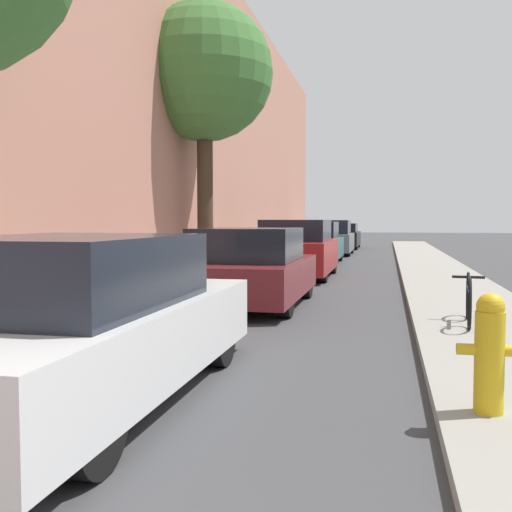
{
  "coord_description": "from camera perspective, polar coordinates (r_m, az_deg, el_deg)",
  "views": [
    {
      "loc": [
        1.53,
        0.94,
        1.52
      ],
      "look_at": [
        -0.63,
        10.99,
        0.91
      ],
      "focal_mm": 42.8,
      "sensor_mm": 36.0,
      "label": 1
    }
  ],
  "objects": [
    {
      "name": "sidewalk_right",
      "position": [
        15.19,
        17.28,
        -2.28
      ],
      "size": [
        2.0,
        52.0,
        0.12
      ],
      "color": "gray",
      "rests_on": "ground"
    },
    {
      "name": "parked_car_black",
      "position": [
        32.77,
        7.96,
        1.83
      ],
      "size": [
        1.87,
        4.66,
        1.34
      ],
      "color": "black",
      "rests_on": "ground"
    },
    {
      "name": "ground_plane",
      "position": [
        15.21,
        6.32,
        -2.36
      ],
      "size": [
        120.0,
        120.0,
        0.0
      ],
      "primitive_type": "plane",
      "color": "#3D3D3F"
    },
    {
      "name": "fire_hydrant",
      "position": [
        4.77,
        20.99,
        -8.33
      ],
      "size": [
        0.46,
        0.21,
        0.88
      ],
      "color": "gold",
      "rests_on": "sidewalk_right"
    },
    {
      "name": "parked_car_white",
      "position": [
        5.31,
        -16.38,
        -6.05
      ],
      "size": [
        1.84,
        4.52,
        1.39
      ],
      "color": "black",
      "rests_on": "ground"
    },
    {
      "name": "parked_car_grey",
      "position": [
        26.77,
        6.96,
        1.62
      ],
      "size": [
        1.87,
        3.92,
        1.51
      ],
      "color": "black",
      "rests_on": "ground"
    },
    {
      "name": "parked_car_teal",
      "position": [
        21.45,
        5.36,
        1.14
      ],
      "size": [
        1.84,
        4.15,
        1.45
      ],
      "color": "black",
      "rests_on": "ground"
    },
    {
      "name": "parked_car_red",
      "position": [
        16.16,
        3.86,
        0.55
      ],
      "size": [
        1.84,
        4.24,
        1.52
      ],
      "color": "black",
      "rests_on": "ground"
    },
    {
      "name": "parked_car_maroon",
      "position": [
        10.78,
        -0.64,
        -1.21
      ],
      "size": [
        1.9,
        3.97,
        1.38
      ],
      "color": "black",
      "rests_on": "ground"
    },
    {
      "name": "sidewalk_left",
      "position": [
        15.76,
        -4.23,
        -1.93
      ],
      "size": [
        2.0,
        52.0,
        0.12
      ],
      "color": "gray",
      "rests_on": "ground"
    },
    {
      "name": "bicycle",
      "position": [
        8.71,
        19.26,
        -3.78
      ],
      "size": [
        0.44,
        1.62,
        0.66
      ],
      "rotation": [
        0.0,
        0.0,
        -0.1
      ],
      "color": "black",
      "rests_on": "sidewalk_right"
    },
    {
      "name": "building_facade_left",
      "position": [
        16.49,
        -8.98,
        15.37
      ],
      "size": [
        0.7,
        52.0,
        9.91
      ],
      "color": "tan",
      "rests_on": "ground"
    },
    {
      "name": "street_tree_far",
      "position": [
        16.94,
        -4.84,
        16.6
      ],
      "size": [
        3.66,
        3.66,
        7.15
      ],
      "color": "#423323",
      "rests_on": "sidewalk_left"
    }
  ]
}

